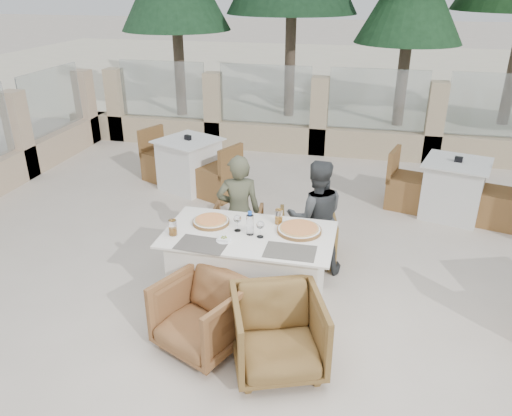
% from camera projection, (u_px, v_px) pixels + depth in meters
% --- Properties ---
extents(ground, '(80.00, 80.00, 0.00)m').
position_uv_depth(ground, '(261.00, 299.00, 5.06)').
color(ground, beige).
rests_on(ground, ground).
extents(sand_patch, '(30.00, 16.00, 0.01)m').
position_uv_depth(sand_patch, '(348.00, 72.00, 17.46)').
color(sand_patch, '#F2E7C6').
rests_on(sand_patch, ground).
extents(perimeter_wall_far, '(10.00, 0.34, 1.60)m').
position_uv_depth(perimeter_wall_far, '(319.00, 111.00, 8.98)').
color(perimeter_wall_far, tan).
rests_on(perimeter_wall_far, ground).
extents(pine_centre, '(2.20, 2.20, 5.00)m').
position_uv_depth(pine_centre, '(411.00, 4.00, 10.09)').
color(pine_centre, '#204B27').
rests_on(pine_centre, ground).
extents(dining_table, '(1.60, 0.90, 0.77)m').
position_uv_depth(dining_table, '(249.00, 268.00, 4.86)').
color(dining_table, white).
rests_on(dining_table, ground).
extents(placemat_near_left, '(0.47, 0.32, 0.00)m').
position_uv_depth(placemat_near_left, '(202.00, 244.00, 4.50)').
color(placemat_near_left, '#58524B').
rests_on(placemat_near_left, dining_table).
extents(placemat_near_right, '(0.45, 0.30, 0.00)m').
position_uv_depth(placemat_near_right, '(290.00, 252.00, 4.38)').
color(placemat_near_right, '#5C584F').
rests_on(placemat_near_right, dining_table).
extents(pizza_left, '(0.38, 0.38, 0.05)m').
position_uv_depth(pizza_left, '(211.00, 221.00, 4.88)').
color(pizza_left, '#EB5420').
rests_on(pizza_left, dining_table).
extents(pizza_right, '(0.52, 0.52, 0.05)m').
position_uv_depth(pizza_right, '(299.00, 229.00, 4.72)').
color(pizza_right, '#C8441B').
rests_on(pizza_right, dining_table).
extents(water_bottle, '(0.09, 0.09, 0.23)m').
position_uv_depth(water_bottle, '(250.00, 223.00, 4.63)').
color(water_bottle, '#ADCAE4').
rests_on(water_bottle, dining_table).
extents(wine_glass_centre, '(0.10, 0.10, 0.18)m').
position_uv_depth(wine_glass_centre, '(237.00, 222.00, 4.71)').
color(wine_glass_centre, white).
rests_on(wine_glass_centre, dining_table).
extents(wine_glass_near, '(0.09, 0.09, 0.18)m').
position_uv_depth(wine_glass_near, '(260.00, 228.00, 4.59)').
color(wine_glass_near, white).
rests_on(wine_glass_near, dining_table).
extents(beer_glass_left, '(0.10, 0.10, 0.15)m').
position_uv_depth(beer_glass_left, '(173.00, 228.00, 4.64)').
color(beer_glass_left, '#C6771C').
rests_on(beer_glass_left, dining_table).
extents(beer_glass_right, '(0.08, 0.08, 0.15)m').
position_uv_depth(beer_glass_right, '(279.00, 217.00, 4.86)').
color(beer_glass_right, orange).
rests_on(beer_glass_right, dining_table).
extents(olive_dish, '(0.12, 0.12, 0.04)m').
position_uv_depth(olive_dish, '(224.00, 239.00, 4.55)').
color(olive_dish, white).
rests_on(olive_dish, dining_table).
extents(armchair_far_left, '(0.62, 0.64, 0.53)m').
position_uv_depth(armchair_far_left, '(237.00, 230.00, 5.87)').
color(armchair_far_left, '#916035').
rests_on(armchair_far_left, ground).
extents(armchair_far_right, '(0.72, 0.74, 0.58)m').
position_uv_depth(armchair_far_right, '(307.00, 237.00, 5.66)').
color(armchair_far_right, olive).
rests_on(armchair_far_right, ground).
extents(armchair_near_left, '(0.91, 0.92, 0.64)m').
position_uv_depth(armchair_near_left, '(202.00, 315.00, 4.29)').
color(armchair_near_left, brown).
rests_on(armchair_near_left, ground).
extents(armchair_near_right, '(0.93, 0.94, 0.67)m').
position_uv_depth(armchair_near_right, '(278.00, 333.00, 4.04)').
color(armchair_near_right, brown).
rests_on(armchair_near_right, ground).
extents(diner_left, '(0.54, 0.43, 1.30)m').
position_uv_depth(diner_left, '(239.00, 212.00, 5.40)').
color(diner_left, '#4E503A').
rests_on(diner_left, ground).
extents(diner_right, '(0.73, 0.63, 1.28)m').
position_uv_depth(diner_right, '(316.00, 217.00, 5.31)').
color(diner_right, '#3D4042').
rests_on(diner_right, ground).
extents(bg_table_a, '(1.83, 1.42, 0.77)m').
position_uv_depth(bg_table_a, '(189.00, 164.00, 7.61)').
color(bg_table_a, white).
rests_on(bg_table_a, ground).
extents(bg_table_b, '(1.80, 1.21, 0.77)m').
position_uv_depth(bg_table_b, '(453.00, 189.00, 6.70)').
color(bg_table_b, silver).
rests_on(bg_table_b, ground).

